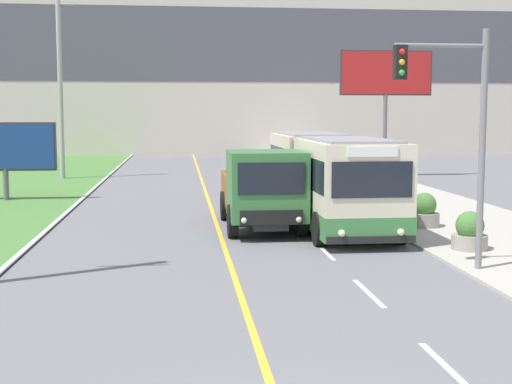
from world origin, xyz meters
TOP-DOWN VIEW (x-y plane):
  - lane_marking_centre at (0.41, 2.89)m, footprint 2.88×140.00m
  - apartment_block_background at (0.00, 63.07)m, footprint 80.00×8.04m
  - city_bus at (3.96, 18.00)m, footprint 2.71×12.06m
  - dump_truck at (1.43, 15.87)m, footprint 2.45×6.49m
  - utility_pole_far at (-8.08, 35.79)m, footprint 1.80×0.28m
  - traffic_light_mast at (5.29, 9.53)m, footprint 2.28×0.32m
  - billboard_large at (10.99, 34.88)m, footprint 5.56×0.24m
  - billboard_small at (-8.86, 25.35)m, footprint 4.42×0.24m
  - planter_round_near at (6.72, 11.92)m, footprint 0.98×0.98m
  - planter_round_second at (6.82, 15.92)m, footprint 1.01×1.01m
  - planter_round_third at (6.56, 19.92)m, footprint 0.97×0.97m
  - planter_round_far at (6.81, 23.92)m, footprint 0.97×0.97m

SIDE VIEW (x-z plane):
  - lane_marking_centre at x=0.41m, z-range 0.00..0.01m
  - planter_round_far at x=6.81m, z-range 0.01..1.07m
  - planter_round_third at x=6.56m, z-range 0.01..1.07m
  - planter_round_near at x=6.72m, z-range 0.01..1.08m
  - planter_round_second at x=6.82m, z-range 0.01..1.14m
  - dump_truck at x=1.43m, z-range 0.01..2.68m
  - city_bus at x=3.96m, z-range 0.02..3.09m
  - billboard_small at x=-8.86m, z-range 0.60..4.04m
  - traffic_light_mast at x=5.29m, z-range 0.80..6.61m
  - utility_pole_far at x=-8.08m, z-range 0.06..11.37m
  - billboard_large at x=10.99m, z-range 2.14..9.68m
  - apartment_block_background at x=0.00m, z-range 0.00..19.17m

